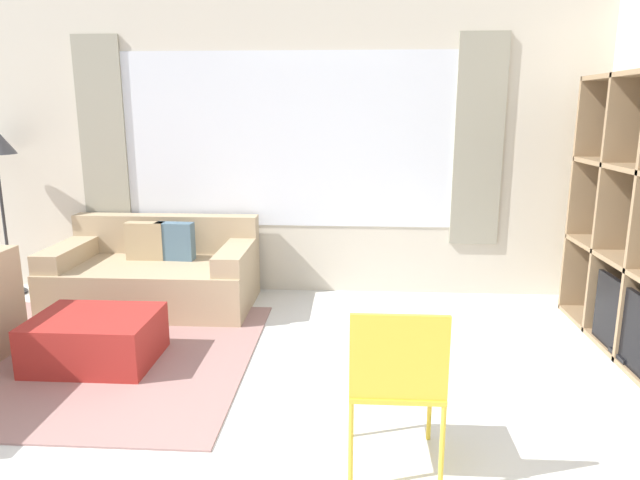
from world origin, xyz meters
TOP-DOWN VIEW (x-y plane):
  - wall_back at (0.00, 3.33)m, footprint 6.94×0.11m
  - area_rug at (-1.53, 1.65)m, footprint 2.87×2.19m
  - couch_main at (-1.15, 2.80)m, footprint 1.74×0.98m
  - ottoman at (-1.15, 1.57)m, footprint 0.82×0.65m
  - folding_chair at (0.84, 0.45)m, footprint 0.44×0.46m

SIDE VIEW (x-z plane):
  - area_rug at x=-1.53m, z-range 0.00..0.01m
  - ottoman at x=-1.15m, z-range 0.00..0.35m
  - couch_main at x=-1.15m, z-range -0.10..0.67m
  - folding_chair at x=0.84m, z-range 0.09..0.95m
  - wall_back at x=0.00m, z-range 0.01..2.71m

